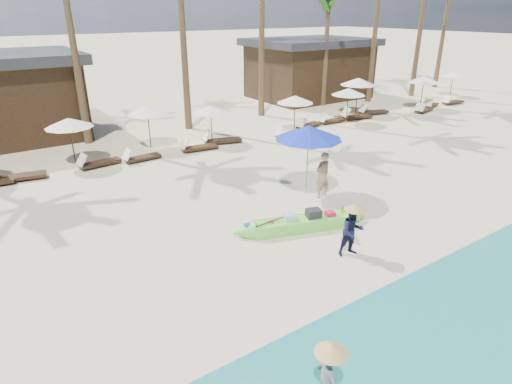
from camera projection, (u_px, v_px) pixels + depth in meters
ground at (330, 239)px, 12.71m from camera, size 240.00×240.00×0.00m
wet_sand_strip at (495, 338)px, 8.89m from camera, size 240.00×4.50×0.01m
green_canoe at (301, 223)px, 13.20m from camera, size 4.81×1.84×0.63m
tourist at (323, 175)px, 15.24m from camera, size 0.63×0.43×1.70m
vendor_green at (352, 232)px, 11.66m from camera, size 0.82×0.71×1.43m
vendor_yellow at (329, 375)px, 7.10m from camera, size 0.51×0.75×1.07m
blue_umbrella at (309, 132)px, 14.93m from camera, size 2.40×2.40×2.58m
resort_parasol_4 at (69, 123)px, 18.10m from camera, size 2.01×2.01×2.07m
lounger_4_left at (16, 176)px, 16.93m from camera, size 2.04×0.94×0.67m
lounger_4_right at (97, 162)px, 18.45m from camera, size 1.87×0.75×0.62m
resort_parasol_5 at (147, 110)px, 20.39m from camera, size 2.00×2.00×2.06m
lounger_5_left at (140, 157)px, 19.17m from camera, size 1.71×0.60×0.57m
resort_parasol_6 at (211, 109)px, 21.13m from camera, size 1.87×1.87×1.93m
lounger_6_left at (197, 147)px, 20.56m from camera, size 1.87×0.78×0.62m
lounger_6_right at (220, 140)px, 21.62m from camera, size 2.03×1.09×0.66m
resort_parasol_7 at (295, 99)px, 22.91m from camera, size 1.98×1.98×2.04m
lounger_7_left at (289, 135)px, 22.55m from camera, size 1.76×0.84×0.57m
lounger_7_right at (307, 125)px, 24.43m from camera, size 1.90×0.95×0.62m
resort_parasol_8 at (349, 92)px, 24.96m from camera, size 1.99×1.99×2.05m
lounger_8_left at (330, 120)px, 25.47m from camera, size 1.73×0.61×0.58m
resort_parasol_9 at (358, 82)px, 26.97m from camera, size 2.24×2.24×2.31m
lounger_9_left at (355, 116)px, 26.40m from camera, size 2.09×1.07×0.68m
lounger_9_right at (372, 111)px, 27.59m from camera, size 2.05×1.11×0.67m
resort_parasol_10 at (424, 79)px, 28.54m from camera, size 2.12×2.12×2.18m
lounger_10_left at (424, 109)px, 28.18m from camera, size 1.84×0.90×0.60m
lounger_10_right at (431, 105)px, 29.55m from camera, size 1.86×1.06×0.60m
resort_parasol_11 at (454, 74)px, 32.91m from camera, size 1.80×1.80×1.85m
lounger_11_left at (452, 102)px, 30.52m from camera, size 1.89×0.68×0.63m
pavilion_east at (309, 68)px, 32.36m from camera, size 8.80×6.60×4.30m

